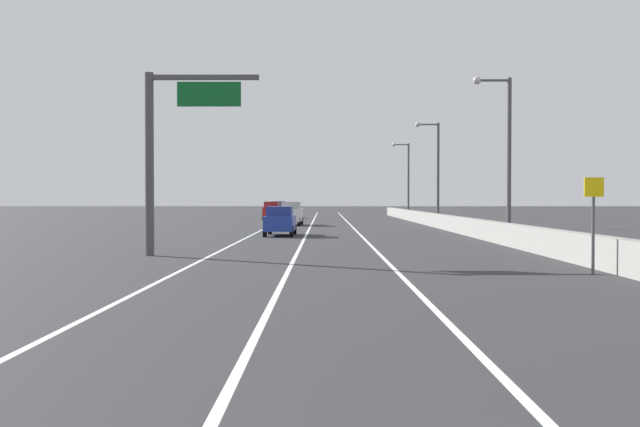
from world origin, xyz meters
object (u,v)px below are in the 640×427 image
at_px(overhead_sign_gantry, 167,140).
at_px(speed_advisory_sign, 593,217).
at_px(lamp_post_right_second, 504,146).
at_px(car_blue_0, 280,221).
at_px(lamp_post_right_fourth, 406,174).
at_px(car_red_1, 272,211).
at_px(lamp_post_right_third, 435,165).
at_px(car_gray_2, 279,209).
at_px(car_white_3, 292,214).

xyz_separation_m(overhead_sign_gantry, speed_advisory_sign, (14.78, -7.16, -2.96)).
relative_size(lamp_post_right_second, car_blue_0, 2.01).
distance_m(speed_advisory_sign, lamp_post_right_fourth, 65.43).
distance_m(lamp_post_right_second, car_red_1, 44.68).
bearing_deg(lamp_post_right_third, car_gray_2, 120.99).
xyz_separation_m(speed_advisory_sign, car_blue_0, (-11.14, 23.31, -0.83)).
relative_size(lamp_post_right_fourth, car_red_1, 2.07).
bearing_deg(car_blue_0, lamp_post_right_third, 55.43).
xyz_separation_m(car_blue_0, car_gray_2, (-2.86, 43.87, 0.08)).
bearing_deg(speed_advisory_sign, car_red_1, 103.58).
height_order(car_gray_2, car_white_3, car_white_3).
bearing_deg(car_blue_0, car_gray_2, 93.72).
height_order(lamp_post_right_second, car_blue_0, lamp_post_right_second).
xyz_separation_m(overhead_sign_gantry, car_red_1, (0.47, 52.11, -3.73)).
bearing_deg(car_blue_0, speed_advisory_sign, -64.45).
distance_m(lamp_post_right_fourth, car_red_1, 17.51).
distance_m(car_blue_0, car_red_1, 36.09).
bearing_deg(car_white_3, lamp_post_right_fourth, 61.86).
xyz_separation_m(overhead_sign_gantry, lamp_post_right_fourth, (16.34, 58.17, 0.56)).
relative_size(car_blue_0, car_white_3, 1.01).
distance_m(lamp_post_right_second, lamp_post_right_fourth, 47.58).
height_order(overhead_sign_gantry, car_gray_2, overhead_sign_gantry).
bearing_deg(speed_advisory_sign, car_blue_0, 115.55).
height_order(car_blue_0, car_white_3, car_white_3).
bearing_deg(lamp_post_right_fourth, car_gray_2, 173.17).
height_order(overhead_sign_gantry, car_red_1, overhead_sign_gantry).
distance_m(overhead_sign_gantry, car_blue_0, 16.99).
bearing_deg(lamp_post_right_second, car_white_3, 118.53).
height_order(lamp_post_right_second, car_white_3, lamp_post_right_second).
bearing_deg(car_red_1, overhead_sign_gantry, -90.52).
xyz_separation_m(lamp_post_right_second, lamp_post_right_fourth, (-0.05, 47.58, 0.00)).
distance_m(speed_advisory_sign, car_white_3, 42.90).
bearing_deg(overhead_sign_gantry, car_white_3, 84.11).
xyz_separation_m(lamp_post_right_third, lamp_post_right_fourth, (0.15, 23.79, 0.00)).
distance_m(speed_advisory_sign, car_red_1, 60.97).
relative_size(lamp_post_right_fourth, car_white_3, 2.03).
height_order(car_blue_0, car_gray_2, car_gray_2).
bearing_deg(car_white_3, car_gray_2, 96.09).
xyz_separation_m(car_gray_2, car_white_3, (2.75, -25.80, 0.01)).
bearing_deg(overhead_sign_gantry, lamp_post_right_second, 32.85).
bearing_deg(car_white_3, overhead_sign_gantry, -95.89).
xyz_separation_m(lamp_post_right_fourth, car_gray_2, (-15.55, 1.86, -4.27)).
height_order(lamp_post_right_fourth, car_red_1, lamp_post_right_fourth).
relative_size(speed_advisory_sign, lamp_post_right_fourth, 0.33).
relative_size(lamp_post_right_third, car_white_3, 2.03).
xyz_separation_m(speed_advisory_sign, car_red_1, (-14.31, 59.26, -0.76)).
bearing_deg(lamp_post_right_fourth, car_red_1, -159.10).
distance_m(car_red_1, car_white_3, 18.14).
height_order(overhead_sign_gantry, lamp_post_right_fourth, lamp_post_right_fourth).
bearing_deg(lamp_post_right_third, lamp_post_right_fourth, 89.65).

